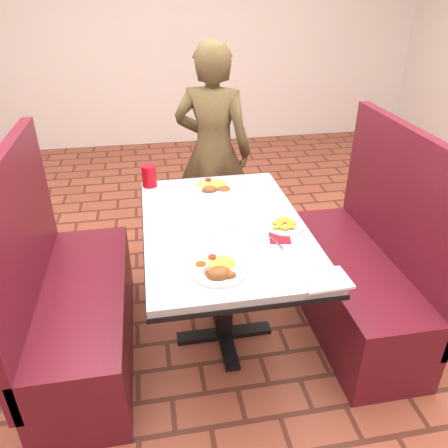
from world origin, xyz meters
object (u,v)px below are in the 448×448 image
(dining_table, at_px, (224,240))
(diner_person, at_px, (213,152))
(plantain_plate, at_px, (285,225))
(booth_bench_left, at_px, (73,308))
(near_dinner_plate, at_px, (218,266))
(far_dinner_plate, at_px, (213,185))
(booth_bench_right, at_px, (360,275))
(red_tumbler, at_px, (149,176))

(dining_table, distance_m, diner_person, 1.05)
(dining_table, height_order, plantain_plate, plantain_plate)
(plantain_plate, bearing_deg, booth_bench_left, 175.50)
(near_dinner_plate, distance_m, far_dinner_plate, 0.82)
(near_dinner_plate, bearing_deg, diner_person, 81.80)
(booth_bench_right, relative_size, far_dinner_plate, 4.50)
(booth_bench_right, distance_m, plantain_plate, 0.67)
(booth_bench_right, xyz_separation_m, near_dinner_plate, (-0.90, -0.40, 0.45))
(booth_bench_left, bearing_deg, dining_table, 0.00)
(near_dinner_plate, bearing_deg, dining_table, 76.17)
(booth_bench_right, distance_m, near_dinner_plate, 1.08)
(booth_bench_right, height_order, red_tumbler, booth_bench_right)
(booth_bench_left, xyz_separation_m, red_tumbler, (0.45, 0.53, 0.48))
(dining_table, height_order, booth_bench_right, booth_bench_right)
(diner_person, height_order, red_tumbler, diner_person)
(red_tumbler, bearing_deg, near_dinner_plate, -74.69)
(booth_bench_left, height_order, far_dinner_plate, booth_bench_left)
(booth_bench_right, height_order, far_dinner_plate, booth_bench_right)
(dining_table, bearing_deg, booth_bench_left, 180.00)
(diner_person, height_order, plantain_plate, diner_person)
(booth_bench_left, distance_m, plantain_plate, 1.17)
(booth_bench_right, distance_m, red_tumbler, 1.36)
(plantain_plate, bearing_deg, diner_person, 99.09)
(far_dinner_plate, bearing_deg, dining_table, -91.61)
(diner_person, bearing_deg, far_dinner_plate, 103.38)
(diner_person, bearing_deg, red_tumbler, 69.98)
(dining_table, xyz_separation_m, far_dinner_plate, (0.01, 0.42, 0.12))
(booth_bench_left, distance_m, diner_person, 1.44)
(near_dinner_plate, bearing_deg, red_tumbler, 105.31)
(near_dinner_plate, distance_m, plantain_plate, 0.50)
(red_tumbler, bearing_deg, dining_table, -56.54)
(far_dinner_plate, xyz_separation_m, red_tumbler, (-0.36, 0.11, 0.04))
(booth_bench_right, bearing_deg, far_dinner_plate, 152.07)
(diner_person, xyz_separation_m, far_dinner_plate, (-0.10, -0.62, 0.02))
(diner_person, bearing_deg, dining_table, 106.30)
(dining_table, bearing_deg, diner_person, 84.00)
(booth_bench_left, height_order, plantain_plate, booth_bench_left)
(dining_table, distance_m, booth_bench_left, 0.86)
(far_dinner_plate, bearing_deg, near_dinner_plate, -97.65)
(booth_bench_left, xyz_separation_m, far_dinner_plate, (0.81, 0.42, 0.45))
(booth_bench_left, relative_size, near_dinner_plate, 4.91)
(dining_table, relative_size, booth_bench_right, 1.01)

